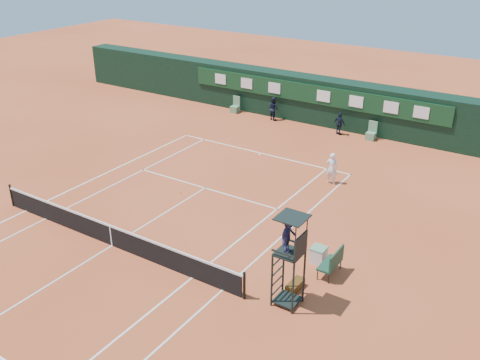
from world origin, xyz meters
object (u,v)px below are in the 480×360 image
at_px(umpire_chair, 289,242).
at_px(player, 332,168).
at_px(cooler, 318,255).
at_px(player_bench, 333,262).
at_px(tennis_net, 111,235).

relative_size(umpire_chair, player, 2.08).
bearing_deg(cooler, player, 110.31).
relative_size(player_bench, player, 0.73).
bearing_deg(player, tennis_net, 58.86).
height_order(tennis_net, player, player).
relative_size(tennis_net, umpire_chair, 3.77).
xyz_separation_m(umpire_chair, player_bench, (0.62, 2.37, -1.86)).
bearing_deg(tennis_net, umpire_chair, 4.39).
relative_size(tennis_net, player, 7.86).
xyz_separation_m(tennis_net, player, (5.03, 10.37, 0.31)).
xyz_separation_m(umpire_chair, cooler, (-0.19, 2.91, -2.13)).
bearing_deg(player_bench, player, 114.38).
bearing_deg(umpire_chair, tennis_net, -175.61).
distance_m(tennis_net, cooler, 8.34).
xyz_separation_m(player_bench, player, (-3.35, 7.40, 0.22)).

